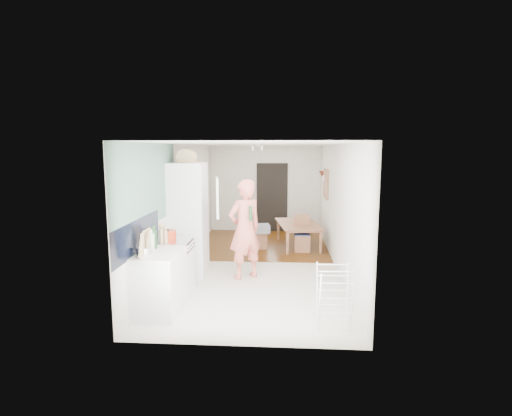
# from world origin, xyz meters

# --- Properties ---
(room_shell) EXTENTS (3.20, 7.00, 2.50)m
(room_shell) POSITION_xyz_m (0.00, 0.00, 1.25)
(room_shell) COLOR white
(room_shell) RESTS_ON ground
(floor) EXTENTS (3.20, 7.00, 0.01)m
(floor) POSITION_xyz_m (0.00, 0.00, 0.00)
(floor) COLOR silver
(floor) RESTS_ON ground
(wood_floor_overlay) EXTENTS (3.20, 3.30, 0.01)m
(wood_floor_overlay) POSITION_xyz_m (0.00, 1.85, 0.01)
(wood_floor_overlay) COLOR #61320B
(wood_floor_overlay) RESTS_ON room_shell
(sage_wall_panel) EXTENTS (0.02, 3.00, 1.30)m
(sage_wall_panel) POSITION_xyz_m (-1.59, -2.00, 1.85)
(sage_wall_panel) COLOR slate
(sage_wall_panel) RESTS_ON room_shell
(tile_splashback) EXTENTS (0.02, 1.90, 0.50)m
(tile_splashback) POSITION_xyz_m (-1.59, -2.55, 1.15)
(tile_splashback) COLOR black
(tile_splashback) RESTS_ON room_shell
(doorway_recess) EXTENTS (0.90, 0.04, 2.00)m
(doorway_recess) POSITION_xyz_m (0.20, 3.48, 1.00)
(doorway_recess) COLOR black
(doorway_recess) RESTS_ON room_shell
(base_cabinet) EXTENTS (0.60, 0.90, 0.86)m
(base_cabinet) POSITION_xyz_m (-1.30, -2.55, 0.43)
(base_cabinet) COLOR silver
(base_cabinet) RESTS_ON room_shell
(worktop) EXTENTS (0.62, 0.92, 0.06)m
(worktop) POSITION_xyz_m (-1.30, -2.55, 0.89)
(worktop) COLOR silver
(worktop) RESTS_ON room_shell
(range_cooker) EXTENTS (0.60, 0.60, 0.88)m
(range_cooker) POSITION_xyz_m (-1.30, -1.80, 0.44)
(range_cooker) COLOR silver
(range_cooker) RESTS_ON room_shell
(cooker_top) EXTENTS (0.60, 0.60, 0.04)m
(cooker_top) POSITION_xyz_m (-1.30, -1.80, 0.90)
(cooker_top) COLOR silver
(cooker_top) RESTS_ON room_shell
(fridge_housing) EXTENTS (0.66, 0.66, 2.15)m
(fridge_housing) POSITION_xyz_m (-1.27, -0.78, 1.07)
(fridge_housing) COLOR silver
(fridge_housing) RESTS_ON room_shell
(fridge_door) EXTENTS (0.14, 0.56, 0.70)m
(fridge_door) POSITION_xyz_m (-0.66, -1.08, 1.55)
(fridge_door) COLOR silver
(fridge_door) RESTS_ON room_shell
(fridge_interior) EXTENTS (0.02, 0.52, 0.66)m
(fridge_interior) POSITION_xyz_m (-0.96, -0.78, 1.55)
(fridge_interior) COLOR white
(fridge_interior) RESTS_ON room_shell
(pinboard) EXTENTS (0.03, 0.90, 0.70)m
(pinboard) POSITION_xyz_m (1.58, 1.90, 1.55)
(pinboard) COLOR tan
(pinboard) RESTS_ON room_shell
(pinboard_frame) EXTENTS (0.00, 0.94, 0.74)m
(pinboard_frame) POSITION_xyz_m (1.57, 1.90, 1.55)
(pinboard_frame) COLOR #935D40
(pinboard_frame) RESTS_ON room_shell
(wall_sconce) EXTENTS (0.18, 0.18, 0.16)m
(wall_sconce) POSITION_xyz_m (1.54, 2.55, 1.75)
(wall_sconce) COLOR maroon
(wall_sconce) RESTS_ON room_shell
(person) EXTENTS (0.96, 0.90, 2.20)m
(person) POSITION_xyz_m (-0.19, -0.87, 1.10)
(person) COLOR #EC6F61
(person) RESTS_ON floor
(dining_table) EXTENTS (1.00, 1.53, 0.50)m
(dining_table) POSITION_xyz_m (0.92, 1.64, 0.25)
(dining_table) COLOR #935D40
(dining_table) RESTS_ON floor
(dining_chair) EXTENTS (0.37, 0.37, 0.86)m
(dining_chair) POSITION_xyz_m (0.97, 1.16, 0.43)
(dining_chair) COLOR #935D40
(dining_chair) RESTS_ON floor
(stool) EXTENTS (0.39, 0.39, 0.42)m
(stool) POSITION_xyz_m (-0.04, 1.36, 0.21)
(stool) COLOR #935D40
(stool) RESTS_ON floor
(grey_drape) EXTENTS (0.48, 0.48, 0.19)m
(grey_drape) POSITION_xyz_m (-0.01, 1.31, 0.51)
(grey_drape) COLOR gray
(grey_drape) RESTS_ON stool
(drying_rack) EXTENTS (0.45, 0.41, 0.86)m
(drying_rack) POSITION_xyz_m (1.21, -2.91, 0.43)
(drying_rack) COLOR silver
(drying_rack) RESTS_ON floor
(bread_bin) EXTENTS (0.41, 0.40, 0.18)m
(bread_bin) POSITION_xyz_m (-1.29, -0.68, 2.24)
(bread_bin) COLOR tan
(bread_bin) RESTS_ON fridge_housing
(red_casserole) EXTENTS (0.32, 0.32, 0.16)m
(red_casserole) POSITION_xyz_m (-1.37, -1.81, 1.00)
(red_casserole) COLOR red
(red_casserole) RESTS_ON cooker_top
(steel_pan) EXTENTS (0.25, 0.25, 0.10)m
(steel_pan) POSITION_xyz_m (-1.45, -2.71, 0.97)
(steel_pan) COLOR silver
(steel_pan) RESTS_ON worktop
(held_bottle) EXTENTS (0.06, 0.06, 0.28)m
(held_bottle) POSITION_xyz_m (-0.07, -1.01, 1.25)
(held_bottle) COLOR #1B431F
(held_bottle) RESTS_ON person
(bottle_a) EXTENTS (0.08, 0.08, 0.29)m
(bottle_a) POSITION_xyz_m (-1.42, -2.39, 1.06)
(bottle_a) COLOR #1B431F
(bottle_a) RESTS_ON worktop
(bottle_b) EXTENTS (0.07, 0.07, 0.28)m
(bottle_b) POSITION_xyz_m (-1.41, -2.34, 1.06)
(bottle_b) COLOR #1B431F
(bottle_b) RESTS_ON worktop
(bottle_c) EXTENTS (0.13, 0.13, 0.24)m
(bottle_c) POSITION_xyz_m (-1.44, -2.42, 1.04)
(bottle_c) COLOR silver
(bottle_c) RESTS_ON worktop
(pepper_mill_front) EXTENTS (0.08, 0.08, 0.22)m
(pepper_mill_front) POSITION_xyz_m (-1.34, -2.02, 1.03)
(pepper_mill_front) COLOR tan
(pepper_mill_front) RESTS_ON worktop
(pepper_mill_back) EXTENTS (0.08, 0.08, 0.24)m
(pepper_mill_back) POSITION_xyz_m (-1.41, -2.02, 1.04)
(pepper_mill_back) COLOR tan
(pepper_mill_back) RESTS_ON worktop
(chopping_boards) EXTENTS (0.05, 0.28, 0.38)m
(chopping_boards) POSITION_xyz_m (-1.41, -2.79, 1.11)
(chopping_boards) COLOR tan
(chopping_boards) RESTS_ON worktop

